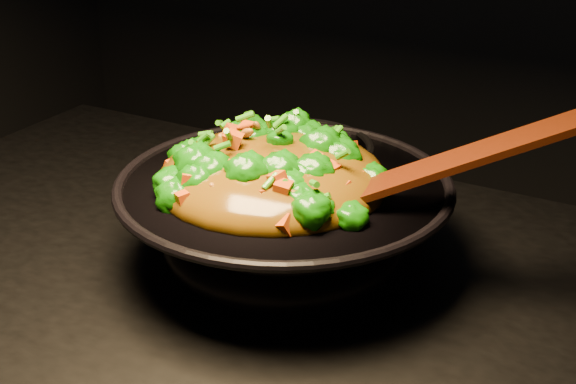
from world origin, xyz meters
The scene contains 4 objects.
wok centered at (0.03, 0.11, 0.95)m, with size 0.39×0.39×0.11m, color black, non-canonical shape.
stir_fry centered at (0.02, 0.10, 1.06)m, with size 0.27×0.27×0.09m, color #125F06, non-canonical shape.
spatula centered at (0.22, 0.13, 1.06)m, with size 0.31×0.05×0.01m, color #371808.
back_pot centered at (-0.01, 0.22, 0.96)m, with size 0.20×0.20×0.11m, color black.
Camera 1 is at (0.45, -0.64, 1.40)m, focal length 50.00 mm.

